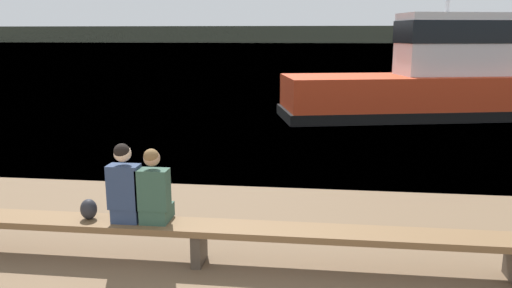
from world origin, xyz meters
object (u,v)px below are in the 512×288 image
at_px(bench_main, 199,231).
at_px(person_left, 125,188).
at_px(tugboat_red, 440,85).
at_px(person_right, 154,191).
at_px(shopping_bag, 89,209).

bearing_deg(bench_main, person_left, 179.39).
distance_m(bench_main, tugboat_red, 13.06).
xyz_separation_m(bench_main, person_right, (-0.54, 0.01, 0.48)).
bearing_deg(bench_main, tugboat_red, 65.11).
xyz_separation_m(bench_main, person_left, (-0.90, 0.01, 0.51)).
bearing_deg(tugboat_red, person_left, 138.23).
height_order(bench_main, tugboat_red, tugboat_red).
distance_m(shopping_bag, tugboat_red, 13.68).
bearing_deg(person_left, bench_main, -0.61).
distance_m(bench_main, shopping_bag, 1.41).
xyz_separation_m(person_left, person_right, (0.36, 0.00, -0.03)).
relative_size(bench_main, person_right, 8.49).
xyz_separation_m(person_right, tugboat_red, (6.03, 11.82, 0.19)).
relative_size(person_right, tugboat_red, 0.09).
xyz_separation_m(bench_main, tugboat_red, (5.49, 11.83, 0.66)).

